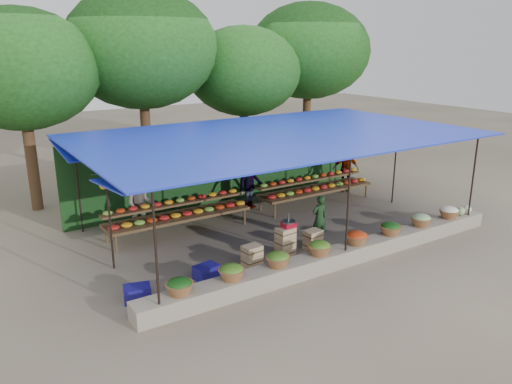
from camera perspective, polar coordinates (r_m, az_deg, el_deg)
ground at (r=14.59m, az=2.38°, el=-4.32°), size 60.00×60.00×0.00m
stone_curb at (r=12.53m, az=9.68°, el=-7.20°), size 10.60×0.55×0.40m
stall_canopy at (r=13.90m, az=2.37°, el=6.12°), size 10.80×6.60×2.82m
produce_baskets at (r=12.33m, az=9.42°, el=-5.76°), size 8.98×0.58×0.34m
netting_backdrop at (r=16.77m, az=-3.76°, el=2.93°), size 10.60×0.06×2.50m
tree_row at (r=19.14m, az=-7.03°, el=14.99°), size 16.51×5.50×7.12m
fruit_table_left at (r=14.34m, az=-8.92°, el=-2.31°), size 4.21×0.95×0.93m
fruit_table_right at (r=16.87m, az=6.76°, el=0.66°), size 4.21×0.95×0.93m
crate_counter at (r=12.73m, az=3.26°, el=-6.06°), size 2.38×0.38×0.77m
weighing_scale at (r=12.59m, az=3.74°, el=-3.65°), size 0.34×0.34×0.37m
vendor_seated at (r=13.77m, az=7.27°, el=-2.94°), size 0.48×0.33×1.26m
customer_left at (r=14.58m, az=-13.10°, el=-1.37°), size 0.97×0.88×1.63m
customer_mid at (r=16.19m, az=-0.59°, el=1.27°), size 1.37×1.10×1.85m
customer_right at (r=18.49m, az=10.21°, el=2.59°), size 1.02×0.81×1.62m
blue_crate_front at (r=10.99m, az=-13.41°, el=-11.21°), size 0.65×0.54×0.34m
blue_crate_back at (r=11.68m, az=-5.69°, el=-9.08°), size 0.59×0.47×0.32m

